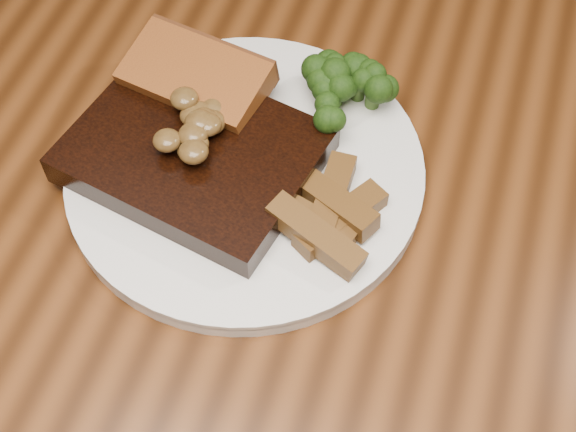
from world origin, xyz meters
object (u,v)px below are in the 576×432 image
dining_table (292,312)px  plate (245,172)px  potato_wedges (322,186)px  chair_far (425,53)px  garlic_bread (198,95)px  steak (194,154)px

dining_table → plate: (-0.06, 0.06, 0.10)m
potato_wedges → plate: bearing=173.9°
dining_table → chair_far: chair_far is taller
garlic_bread → potato_wedges: bearing=-14.4°
steak → chair_far: bearing=87.3°
dining_table → garlic_bread: bearing=136.3°
steak → potato_wedges: (0.11, 0.00, -0.00)m
potato_wedges → dining_table: bearing=-96.6°
dining_table → potato_wedges: 0.13m
chair_far → potato_wedges: size_ratio=7.94×
dining_table → garlic_bread: size_ratio=13.45×
plate → potato_wedges: potato_wedges is taller
garlic_bread → potato_wedges: (0.13, -0.06, -0.00)m
garlic_bread → potato_wedges: garlic_bread is taller
chair_far → steak: size_ratio=4.42×
plate → potato_wedges: size_ratio=2.78×
dining_table → steak: steak is taller
garlic_bread → plate: bearing=-30.2°
plate → garlic_bread: 0.08m
plate → garlic_bread: garlic_bread is taller
steak → garlic_bread: steak is taller
plate → garlic_bread: bearing=139.3°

